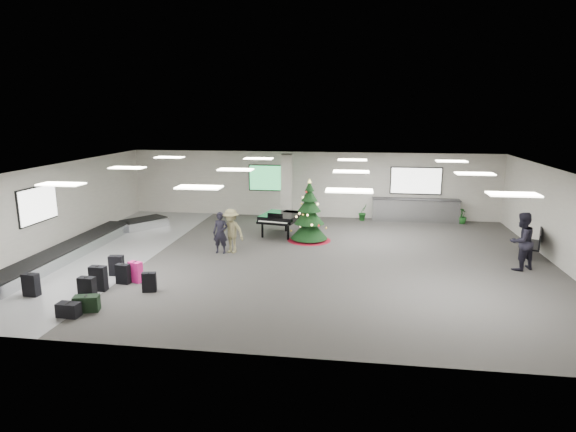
# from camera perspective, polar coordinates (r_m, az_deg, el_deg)

# --- Properties ---
(ground) EXTENTS (18.00, 18.00, 0.00)m
(ground) POSITION_cam_1_polar(r_m,az_deg,el_deg) (17.22, 0.51, -5.02)
(ground) COLOR #33322F
(ground) RESTS_ON ground
(room_envelope) EXTENTS (18.02, 14.02, 3.21)m
(room_envelope) POSITION_cam_1_polar(r_m,az_deg,el_deg) (17.38, -0.43, 3.04)
(room_envelope) COLOR #B9B3A9
(room_envelope) RESTS_ON ground
(baggage_carousel) EXTENTS (2.28, 9.71, 0.43)m
(baggage_carousel) POSITION_cam_1_polar(r_m,az_deg,el_deg) (19.67, -22.84, -3.15)
(baggage_carousel) COLOR silver
(baggage_carousel) RESTS_ON ground
(service_counter) EXTENTS (4.05, 0.65, 1.08)m
(service_counter) POSITION_cam_1_polar(r_m,az_deg,el_deg) (23.57, 14.83, 0.70)
(service_counter) COLOR silver
(service_counter) RESTS_ON ground
(suitcase_0) EXTENTS (0.46, 0.27, 0.71)m
(suitcase_0) POSITION_cam_1_polar(r_m,az_deg,el_deg) (14.46, -22.70, -8.01)
(suitcase_0) COLOR black
(suitcase_0) RESTS_ON ground
(suitcase_1) EXTENTS (0.48, 0.26, 0.76)m
(suitcase_1) POSITION_cam_1_polar(r_m,az_deg,el_deg) (15.17, -21.55, -6.89)
(suitcase_1) COLOR black
(suitcase_1) RESTS_ON ground
(pink_suitcase) EXTENTS (0.46, 0.36, 0.66)m
(pink_suitcase) POSITION_cam_1_polar(r_m,az_deg,el_deg) (15.53, -17.61, -6.34)
(pink_suitcase) COLOR #F92086
(pink_suitcase) RESTS_ON ground
(suitcase_3) EXTENTS (0.43, 0.26, 0.63)m
(suitcase_3) POSITION_cam_1_polar(r_m,az_deg,el_deg) (15.52, -18.96, -6.51)
(suitcase_3) COLOR black
(suitcase_3) RESTS_ON ground
(navy_suitcase) EXTENTS (0.43, 0.27, 0.66)m
(navy_suitcase) POSITION_cam_1_polar(r_m,az_deg,el_deg) (15.47, -21.49, -6.70)
(navy_suitcase) COLOR black
(navy_suitcase) RESTS_ON ground
(suitcase_5) EXTENTS (0.46, 0.28, 0.68)m
(suitcase_5) POSITION_cam_1_polar(r_m,az_deg,el_deg) (15.54, -28.16, -7.21)
(suitcase_5) COLOR black
(suitcase_5) RESTS_ON ground
(green_duffel) EXTENTS (0.69, 0.47, 0.44)m
(green_duffel) POSITION_cam_1_polar(r_m,az_deg,el_deg) (13.83, -22.76, -9.54)
(green_duffel) COLOR black
(green_duffel) RESTS_ON ground
(suitcase_7) EXTENTS (0.43, 0.30, 0.59)m
(suitcase_7) POSITION_cam_1_polar(r_m,az_deg,el_deg) (14.63, -16.12, -7.54)
(suitcase_7) COLOR black
(suitcase_7) RESTS_ON ground
(suitcase_8) EXTENTS (0.47, 0.30, 0.67)m
(suitcase_8) POSITION_cam_1_polar(r_m,az_deg,el_deg) (16.33, -19.66, -5.55)
(suitcase_8) COLOR black
(suitcase_8) RESTS_ON ground
(black_duffel) EXTENTS (0.58, 0.34, 0.39)m
(black_duffel) POSITION_cam_1_polar(r_m,az_deg,el_deg) (13.68, -24.57, -10.08)
(black_duffel) COLOR black
(black_duffel) RESTS_ON ground
(christmas_tree) EXTENTS (1.77, 1.77, 2.52)m
(christmas_tree) POSITION_cam_1_polar(r_m,az_deg,el_deg) (19.37, 2.53, -0.42)
(christmas_tree) COLOR maroon
(christmas_tree) RESTS_ON ground
(grand_piano) EXTENTS (1.75, 2.10, 1.06)m
(grand_piano) POSITION_cam_1_polar(r_m,az_deg,el_deg) (20.19, -0.94, -0.19)
(grand_piano) COLOR black
(grand_piano) RESTS_ON ground
(bench) EXTENTS (1.03, 1.63, 0.98)m
(bench) POSITION_cam_1_polar(r_m,az_deg,el_deg) (19.40, 27.25, -2.74)
(bench) COLOR black
(bench) RESTS_ON ground
(traveler_a) EXTENTS (0.57, 0.39, 1.54)m
(traveler_a) POSITION_cam_1_polar(r_m,az_deg,el_deg) (17.81, -8.01, -1.98)
(traveler_a) COLOR black
(traveler_a) RESTS_ON ground
(traveler_b) EXTENTS (1.20, 0.92, 1.64)m
(traveler_b) POSITION_cam_1_polar(r_m,az_deg,el_deg) (17.81, -6.76, -1.77)
(traveler_b) COLOR olive
(traveler_b) RESTS_ON ground
(traveler_bench) EXTENTS (1.18, 1.12, 1.93)m
(traveler_bench) POSITION_cam_1_polar(r_m,az_deg,el_deg) (17.51, 25.93, -2.72)
(traveler_bench) COLOR black
(traveler_bench) RESTS_ON ground
(potted_plant_left) EXTENTS (0.56, 0.56, 0.80)m
(potted_plant_left) POSITION_cam_1_polar(r_m,az_deg,el_deg) (23.26, 8.87, 0.44)
(potted_plant_left) COLOR #16441A
(potted_plant_left) RESTS_ON ground
(potted_plant_right) EXTENTS (0.56, 0.56, 0.75)m
(potted_plant_right) POSITION_cam_1_polar(r_m,az_deg,el_deg) (23.77, 19.94, 0.03)
(potted_plant_right) COLOR #16441A
(potted_plant_right) RESTS_ON ground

